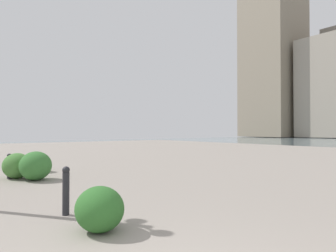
% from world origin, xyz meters
% --- Properties ---
extents(building_annex, '(11.97, 13.47, 24.11)m').
position_xyz_m(building_annex, '(26.80, -67.62, 11.03)').
color(building_annex, '#9E9384').
rests_on(building_annex, ground).
extents(building_highrise, '(12.00, 13.07, 39.59)m').
position_xyz_m(building_highrise, '(39.79, -63.95, 19.79)').
color(building_highrise, gray).
rests_on(building_highrise, ground).
extents(bollard_near, '(0.13, 0.13, 0.85)m').
position_xyz_m(bollard_near, '(3.44, -0.56, 0.44)').
color(bollard_near, '#232328').
rests_on(bollard_near, ground).
extents(bollard_mid, '(0.13, 0.13, 0.77)m').
position_xyz_m(bollard_mid, '(8.42, -0.44, 0.40)').
color(bollard_mid, '#232328').
rests_on(bollard_mid, ground).
extents(shrub_low, '(0.78, 0.70, 0.66)m').
position_xyz_m(shrub_low, '(2.30, -0.68, 0.33)').
color(shrub_low, '#2D6628').
rests_on(shrub_low, ground).
extents(shrub_round, '(1.01, 0.91, 0.86)m').
position_xyz_m(shrub_round, '(7.60, -1.02, 0.43)').
color(shrub_round, '#387533').
rests_on(shrub_round, ground).
extents(shrub_wide, '(0.75, 0.68, 0.64)m').
position_xyz_m(shrub_wide, '(9.38, -1.50, 0.32)').
color(shrub_wide, '#387533').
rests_on(shrub_wide, ground).
extents(shrub_tall, '(0.92, 0.83, 0.78)m').
position_xyz_m(shrub_tall, '(8.32, -0.64, 0.39)').
color(shrub_tall, '#477F38').
rests_on(shrub_tall, ground).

